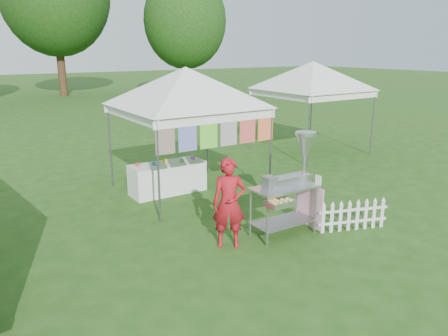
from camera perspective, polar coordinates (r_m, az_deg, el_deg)
ground at (r=8.15m, az=7.36°, el=-9.48°), size 120.00×120.00×0.00m
canopy_main at (r=10.30m, az=-5.05°, el=12.99°), size 4.24×4.24×3.45m
canopy_right at (r=14.81m, az=11.59°, el=13.47°), size 4.24×4.24×3.45m
tree_right at (r=31.37m, az=-5.12°, el=18.56°), size 5.60×5.60×8.42m
donut_cart at (r=8.18m, az=9.04°, el=-1.03°), size 1.39×0.92×1.91m
vendor at (r=7.61m, az=0.67°, el=-4.63°), size 0.70×0.63×1.61m
picket_fence at (r=8.79m, az=16.51°, el=-6.06°), size 1.37×0.50×0.56m
display_table at (r=10.67m, az=-7.38°, el=-1.29°), size 1.80×0.70×0.74m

